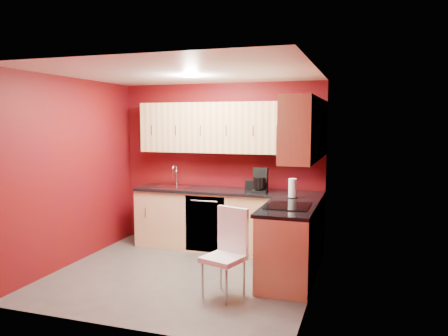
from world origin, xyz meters
The scene contains 21 objects.
floor centered at (0.00, 0.00, 0.00)m, with size 3.20×3.20×0.00m, color #514E4B.
ceiling centered at (0.00, 0.00, 2.50)m, with size 3.20×3.20×0.00m, color white.
wall_back centered at (0.00, 1.50, 1.25)m, with size 3.20×3.20×0.00m, color #5F0D09.
wall_front centered at (0.00, -1.50, 1.25)m, with size 3.20×3.20×0.00m, color #5F0D09.
wall_left centered at (-1.60, 0.00, 1.25)m, with size 3.00×3.00×0.00m, color #5F0D09.
wall_right centered at (1.60, 0.00, 1.25)m, with size 3.00×3.00×0.00m, color #5F0D09.
base_cabinets_back centered at (0.20, 1.20, 0.43)m, with size 2.80×0.60×0.87m, color #E5BC82.
base_cabinets_right centered at (1.30, 0.25, 0.43)m, with size 0.60×1.30×0.87m, color #E5BC82.
countertop_back centered at (0.20, 1.19, 0.89)m, with size 2.80×0.63×0.04m, color black.
countertop_right centered at (1.29, 0.23, 0.89)m, with size 0.63×1.27×0.04m, color black.
upper_cabinets_back centered at (0.20, 1.32, 1.83)m, with size 2.80×0.35×0.75m, color #E3C680.
upper_cabinets_right centered at (1.42, 0.44, 1.89)m, with size 0.35×1.55×0.75m.
microwave centered at (1.39, 0.20, 1.66)m, with size 0.42×0.76×0.42m.
cooktop centered at (1.28, 0.20, 0.92)m, with size 0.50×0.55×0.01m, color black.
sink centered at (-0.70, 1.20, 0.94)m, with size 0.52×0.42×0.35m.
dishwasher_front centered at (-0.05, 0.91, 0.43)m, with size 0.60×0.02×0.82m, color black.
downlight centered at (0.00, 0.30, 2.48)m, with size 0.20×0.20×0.01m, color white.
coffee_maker centered at (0.72, 1.10, 1.08)m, with size 0.21×0.28×0.34m, color black, non-canonical shape.
napkin_holder centered at (0.54, 1.25, 0.99)m, with size 0.14×0.14×0.15m, color black, non-canonical shape.
paper_towel centered at (1.23, 0.81, 1.04)m, with size 0.15×0.15×0.26m, color white, non-canonical shape.
dining_chair centered at (0.70, -0.51, 0.49)m, with size 0.39×0.41×0.97m, color white, non-canonical shape.
Camera 1 is at (2.14, -4.90, 1.92)m, focal length 35.00 mm.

